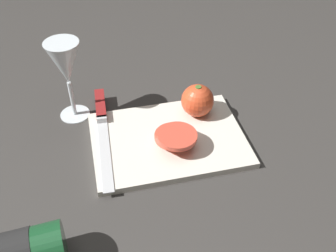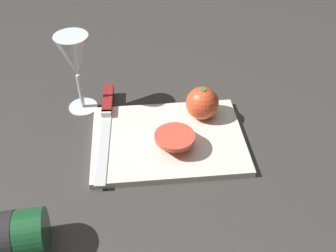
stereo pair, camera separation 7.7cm
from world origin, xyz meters
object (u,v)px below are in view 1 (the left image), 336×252
(wine_glass, at_px, (66,66))
(knife, at_px, (101,115))
(tomato_slice_stack_near, at_px, (175,136))
(whole_tomato, at_px, (197,100))

(wine_glass, height_order, knife, wine_glass)
(wine_glass, xyz_separation_m, knife, (0.06, -0.04, -0.11))
(knife, relative_size, tomato_slice_stack_near, 2.75)
(wine_glass, relative_size, whole_tomato, 2.54)
(whole_tomato, distance_m, tomato_slice_stack_near, 0.11)
(wine_glass, height_order, tomato_slice_stack_near, wine_glass)
(whole_tomato, xyz_separation_m, tomato_slice_stack_near, (-0.07, -0.08, -0.02))
(wine_glass, distance_m, tomato_slice_stack_near, 0.26)
(wine_glass, xyz_separation_m, whole_tomato, (0.26, -0.07, -0.08))
(wine_glass, distance_m, whole_tomato, 0.28)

